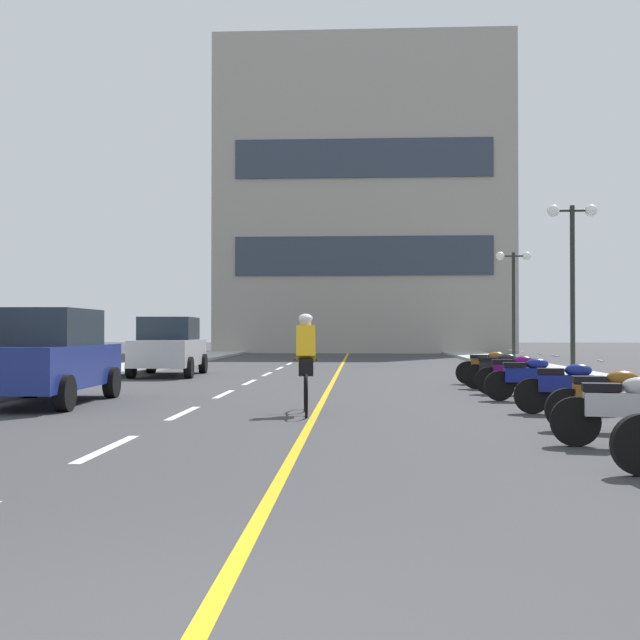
% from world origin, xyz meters
% --- Properties ---
extents(ground_plane, '(140.00, 140.00, 0.00)m').
position_xyz_m(ground_plane, '(0.00, 21.00, 0.00)').
color(ground_plane, '#38383A').
extents(curb_left, '(2.40, 72.00, 0.12)m').
position_xyz_m(curb_left, '(-7.20, 24.00, 0.06)').
color(curb_left, '#A8A8A3').
rests_on(curb_left, ground).
extents(curb_right, '(2.40, 72.00, 0.12)m').
position_xyz_m(curb_right, '(7.20, 24.00, 0.06)').
color(curb_right, '#A8A8A3').
rests_on(curb_right, ground).
extents(lane_dash_1, '(0.14, 2.20, 0.01)m').
position_xyz_m(lane_dash_1, '(-2.00, 6.00, 0.00)').
color(lane_dash_1, silver).
rests_on(lane_dash_1, ground).
extents(lane_dash_2, '(0.14, 2.20, 0.01)m').
position_xyz_m(lane_dash_2, '(-2.00, 10.00, 0.00)').
color(lane_dash_2, silver).
rests_on(lane_dash_2, ground).
extents(lane_dash_3, '(0.14, 2.20, 0.01)m').
position_xyz_m(lane_dash_3, '(-2.00, 14.00, 0.00)').
color(lane_dash_3, silver).
rests_on(lane_dash_3, ground).
extents(lane_dash_4, '(0.14, 2.20, 0.01)m').
position_xyz_m(lane_dash_4, '(-2.00, 18.00, 0.00)').
color(lane_dash_4, silver).
rests_on(lane_dash_4, ground).
extents(lane_dash_5, '(0.14, 2.20, 0.01)m').
position_xyz_m(lane_dash_5, '(-2.00, 22.00, 0.00)').
color(lane_dash_5, silver).
rests_on(lane_dash_5, ground).
extents(lane_dash_6, '(0.14, 2.20, 0.01)m').
position_xyz_m(lane_dash_6, '(-2.00, 26.00, 0.00)').
color(lane_dash_6, silver).
rests_on(lane_dash_6, ground).
extents(lane_dash_7, '(0.14, 2.20, 0.01)m').
position_xyz_m(lane_dash_7, '(-2.00, 30.00, 0.00)').
color(lane_dash_7, silver).
rests_on(lane_dash_7, ground).
extents(lane_dash_8, '(0.14, 2.20, 0.01)m').
position_xyz_m(lane_dash_8, '(-2.00, 34.00, 0.00)').
color(lane_dash_8, silver).
rests_on(lane_dash_8, ground).
extents(lane_dash_9, '(0.14, 2.20, 0.01)m').
position_xyz_m(lane_dash_9, '(-2.00, 38.00, 0.00)').
color(lane_dash_9, silver).
rests_on(lane_dash_9, ground).
extents(lane_dash_10, '(0.14, 2.20, 0.01)m').
position_xyz_m(lane_dash_10, '(-2.00, 42.00, 0.00)').
color(lane_dash_10, silver).
rests_on(lane_dash_10, ground).
extents(lane_dash_11, '(0.14, 2.20, 0.01)m').
position_xyz_m(lane_dash_11, '(-2.00, 46.00, 0.00)').
color(lane_dash_11, silver).
rests_on(lane_dash_11, ground).
extents(centre_line_yellow, '(0.12, 66.00, 0.01)m').
position_xyz_m(centre_line_yellow, '(0.25, 24.00, 0.00)').
color(centre_line_yellow, gold).
rests_on(centre_line_yellow, ground).
extents(office_building, '(18.82, 7.25, 20.00)m').
position_xyz_m(office_building, '(1.20, 48.56, 10.00)').
color(office_building, '#9E998E').
rests_on(office_building, ground).
extents(street_lamp_mid, '(1.46, 0.36, 5.01)m').
position_xyz_m(street_lamp_mid, '(7.26, 20.30, 3.80)').
color(street_lamp_mid, black).
rests_on(street_lamp_mid, curb_right).
extents(street_lamp_far, '(1.46, 0.36, 4.58)m').
position_xyz_m(street_lamp_far, '(7.39, 29.90, 3.52)').
color(street_lamp_far, black).
rests_on(street_lamp_far, curb_right).
extents(parked_car_near, '(2.01, 4.24, 1.82)m').
position_xyz_m(parked_car_near, '(-4.99, 11.53, 0.92)').
color(parked_car_near, black).
rests_on(parked_car_near, ground).
extents(parked_car_mid, '(2.09, 4.28, 1.82)m').
position_xyz_m(parked_car_mid, '(-4.94, 20.99, 0.92)').
color(parked_car_mid, black).
rests_on(parked_car_mid, ground).
extents(motorcycle_2, '(1.69, 0.61, 0.92)m').
position_xyz_m(motorcycle_2, '(4.16, 6.35, 0.47)').
color(motorcycle_2, black).
rests_on(motorcycle_2, ground).
extents(motorcycle_3, '(1.70, 0.60, 0.92)m').
position_xyz_m(motorcycle_3, '(4.44, 7.87, 0.47)').
color(motorcycle_3, black).
rests_on(motorcycle_3, ground).
extents(motorcycle_4, '(1.69, 0.61, 0.92)m').
position_xyz_m(motorcycle_4, '(4.45, 10.11, 0.47)').
color(motorcycle_4, black).
rests_on(motorcycle_4, ground).
extents(motorcycle_5, '(1.70, 0.60, 0.92)m').
position_xyz_m(motorcycle_5, '(4.33, 12.61, 0.47)').
color(motorcycle_5, black).
rests_on(motorcycle_5, ground).
extents(motorcycle_6, '(1.70, 0.60, 0.92)m').
position_xyz_m(motorcycle_6, '(4.38, 14.19, 0.47)').
color(motorcycle_6, black).
rests_on(motorcycle_6, ground).
extents(motorcycle_7, '(1.69, 0.62, 0.92)m').
position_xyz_m(motorcycle_7, '(4.32, 15.73, 0.47)').
color(motorcycle_7, black).
rests_on(motorcycle_7, ground).
extents(motorcycle_8, '(1.70, 0.60, 0.92)m').
position_xyz_m(motorcycle_8, '(4.36, 17.48, 0.47)').
color(motorcycle_8, black).
rests_on(motorcycle_8, ground).
extents(cyclist_rider, '(0.43, 1.77, 1.71)m').
position_xyz_m(cyclist_rider, '(0.08, 10.00, 0.89)').
color(cyclist_rider, black).
rests_on(cyclist_rider, ground).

